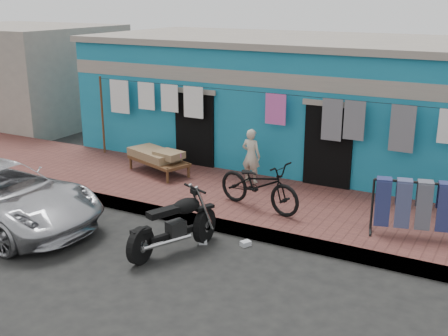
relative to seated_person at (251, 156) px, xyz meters
The scene contains 14 objects.
ground 4.00m from the seated_person, 85.20° to the right, with size 80.00×80.00×0.00m, color black.
sidewalk 1.22m from the seated_person, 69.86° to the right, with size 28.00×3.00×0.25m, color brown.
curb 2.48m from the seated_person, 82.05° to the right, with size 28.00×0.10×0.25m, color gray.
building 3.21m from the seated_person, 83.99° to the left, with size 12.20×5.20×3.36m.
neighbor_left 11.15m from the seated_person, 163.76° to the left, with size 6.00×5.00×3.40m, color #9E9384.
clothesline 0.99m from the seated_person, 83.32° to the left, with size 10.06×0.06×2.10m.
seated_person is the anchor object (origin of this frame).
bicycle 1.69m from the seated_person, 58.35° to the right, with size 0.68×1.93×1.25m, color black.
motorcycle 3.56m from the seated_person, 86.61° to the right, with size 1.21×1.83×1.12m, color black, non-canonical shape.
charpoy 2.35m from the seated_person, 168.65° to the right, with size 1.91×1.34×0.58m, color brown, non-canonical shape.
jeans_rack 4.38m from the seated_person, 16.01° to the right, with size 2.26×0.98×1.07m, color black, non-canonical shape.
litter_a 3.15m from the seated_person, 80.80° to the right, with size 0.16×0.12×0.07m, color silver.
litter_b 3.07m from the seated_person, 65.64° to the right, with size 0.18×0.13×0.09m, color silver.
litter_c 3.20m from the seated_person, 91.57° to the right, with size 0.18×0.15×0.07m, color silver.
Camera 1 is at (5.09, -7.27, 4.41)m, focal length 45.00 mm.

